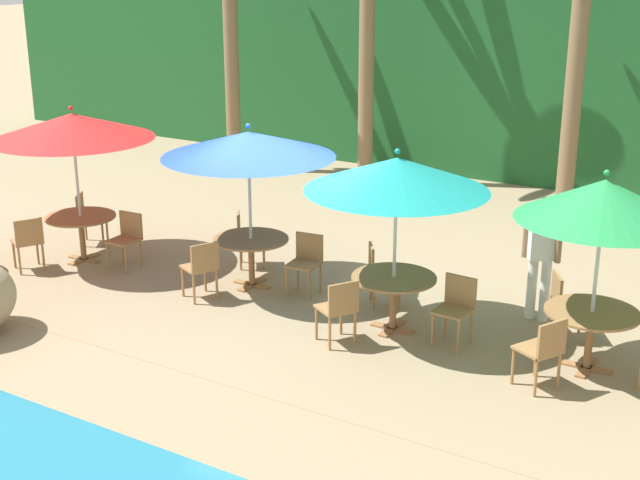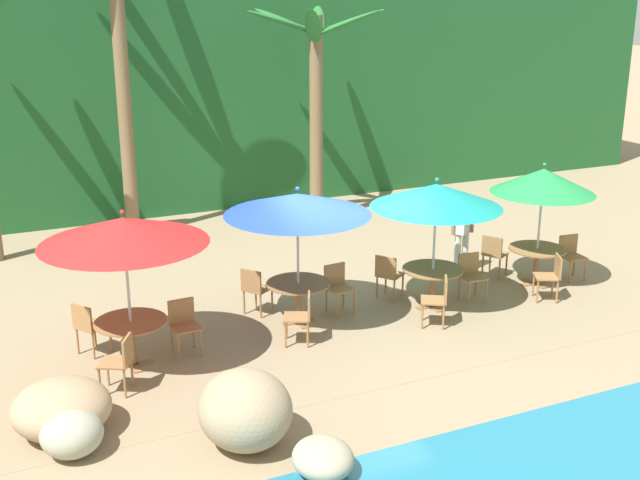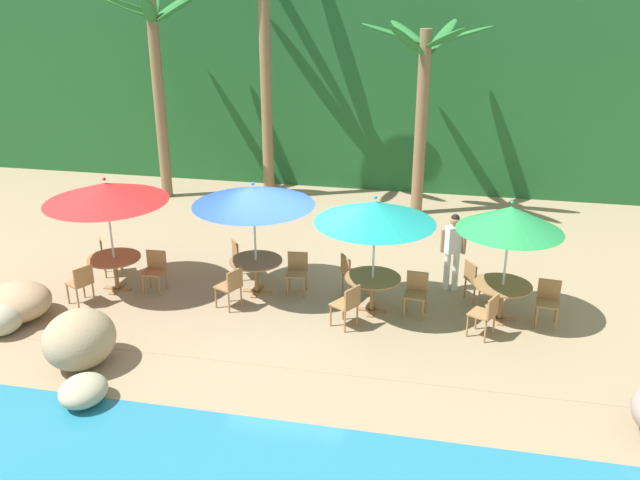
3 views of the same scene
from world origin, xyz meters
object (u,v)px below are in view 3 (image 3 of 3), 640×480
(palm_tree_third, at_px, (423,85))
(chair_teal_left, at_px, (348,303))
(umbrella_red, at_px, (106,192))
(dining_table_red, at_px, (115,263))
(dining_table_teal, at_px, (373,283))
(chair_red_inland, at_px, (107,253))
(palm_tree_second, at_px, (264,31))
(chair_blue_seaward, at_px, (297,270))
(chair_red_left, at_px, (81,282))
(chair_green_inland, at_px, (475,278))
(chair_green_seaward, at_px, (548,299))
(chair_teal_seaward, at_px, (416,291))
(umbrella_blue, at_px, (253,196))
(umbrella_teal, at_px, (375,212))
(dining_table_green, at_px, (502,290))
(chair_green_left, at_px, (487,313))
(chair_blue_inland, at_px, (240,256))
(chair_blue_left, at_px, (231,285))
(umbrella_green, at_px, (510,219))
(chair_red_seaward, at_px, (155,268))
(waiter_in_white, at_px, (453,247))
(dining_table_blue, at_px, (256,266))
(chair_teal_inland, at_px, (350,272))

(palm_tree_third, bearing_deg, chair_teal_left, -96.81)
(umbrella_red, relative_size, chair_teal_left, 2.87)
(dining_table_red, xyz_separation_m, dining_table_teal, (5.44, 0.12, 0.00))
(dining_table_red, xyz_separation_m, chair_red_inland, (-0.54, 0.66, -0.10))
(palm_tree_second, bearing_deg, dining_table_teal, -59.10)
(chair_blue_seaward, height_order, dining_table_teal, chair_blue_seaward)
(chair_red_left, bearing_deg, dining_table_red, 68.05)
(chair_teal_left, bearing_deg, chair_green_inland, 34.86)
(chair_green_seaward, bearing_deg, chair_red_inland, 177.73)
(chair_green_seaward, bearing_deg, chair_teal_left, -165.64)
(palm_tree_third, bearing_deg, palm_tree_second, 172.41)
(chair_teal_seaward, bearing_deg, palm_tree_third, 93.78)
(umbrella_blue, bearing_deg, palm_tree_third, 62.90)
(umbrella_blue, distance_m, umbrella_teal, 2.51)
(chair_red_left, height_order, dining_table_green, chair_red_left)
(umbrella_teal, xyz_separation_m, palm_tree_third, (0.45, 6.09, 1.47))
(chair_red_inland, xyz_separation_m, chair_green_left, (8.15, -1.17, 0.00))
(chair_blue_inland, xyz_separation_m, umbrella_teal, (3.04, -0.99, 1.58))
(dining_table_red, height_order, palm_tree_second, palm_tree_second)
(chair_blue_left, relative_size, umbrella_green, 0.36)
(chair_blue_left, bearing_deg, dining_table_red, 172.66)
(chair_red_seaward, height_order, chair_green_seaward, same)
(dining_table_red, distance_m, chair_teal_seaward, 6.29)
(umbrella_green, distance_m, palm_tree_third, 6.43)
(dining_table_green, distance_m, palm_tree_third, 6.92)
(chair_blue_seaward, bearing_deg, chair_green_left, -16.82)
(chair_green_left, distance_m, waiter_in_white, 2.09)
(chair_red_inland, bearing_deg, chair_blue_left, -17.39)
(dining_table_blue, bearing_deg, chair_teal_left, -27.80)
(chair_green_inland, height_order, chair_green_left, same)
(chair_red_seaward, height_order, chair_blue_left, same)
(umbrella_red, relative_size, chair_green_inland, 2.87)
(dining_table_green, xyz_separation_m, chair_green_inland, (-0.50, 0.69, -0.10))
(chair_blue_seaward, bearing_deg, chair_teal_seaward, -11.11)
(chair_teal_inland, distance_m, waiter_in_white, 2.20)
(chair_red_left, xyz_separation_m, umbrella_blue, (3.27, 1.26, 1.61))
(chair_red_left, relative_size, dining_table_green, 0.79)
(chair_red_left, height_order, chair_green_seaward, same)
(chair_blue_inland, relative_size, waiter_in_white, 0.51)
(chair_teal_left, xyz_separation_m, palm_tree_third, (0.82, 6.86, 3.04))
(chair_teal_seaward, relative_size, chair_teal_left, 1.00)
(chair_teal_inland, bearing_deg, chair_green_seaward, -7.07)
(chair_teal_inland, relative_size, waiter_in_white, 0.51)
(chair_green_seaward, distance_m, waiter_in_white, 2.20)
(chair_blue_left, bearing_deg, chair_green_left, -1.94)
(chair_red_inland, height_order, chair_blue_left, same)
(chair_red_inland, height_order, chair_red_left, same)
(chair_red_seaward, xyz_separation_m, umbrella_blue, (2.11, 0.34, 1.61))
(umbrella_teal, distance_m, chair_teal_seaward, 1.79)
(chair_red_left, bearing_deg, chair_teal_inland, 16.75)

